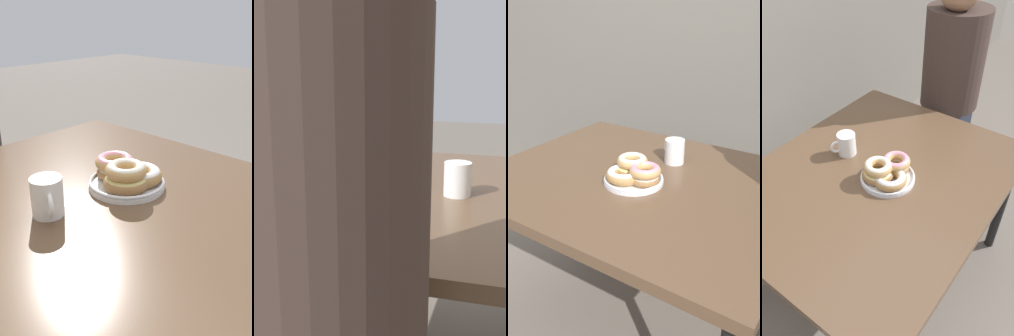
% 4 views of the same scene
% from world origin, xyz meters
% --- Properties ---
extents(wall_back, '(8.00, 0.05, 2.60)m').
position_xyz_m(wall_back, '(0.00, 1.12, 1.30)').
color(wall_back, slate).
rests_on(wall_back, ground_plane).
extents(dining_table, '(1.18, 0.97, 0.72)m').
position_xyz_m(dining_table, '(0.00, 0.22, 0.66)').
color(dining_table, brown).
rests_on(dining_table, ground_plane).
extents(donut_plate, '(0.25, 0.23, 0.09)m').
position_xyz_m(donut_plate, '(-0.00, 0.16, 0.76)').
color(donut_plate, white).
rests_on(donut_plate, dining_table).
extents(coffee_mug, '(0.11, 0.08, 0.10)m').
position_xyz_m(coffee_mug, '(0.03, 0.42, 0.77)').
color(coffee_mug, white).
rests_on(coffee_mug, dining_table).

